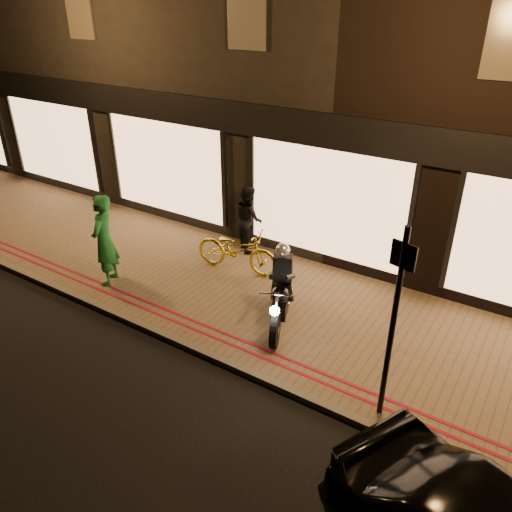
{
  "coord_description": "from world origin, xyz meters",
  "views": [
    {
      "loc": [
        4.17,
        -5.2,
        5.58
      ],
      "look_at": [
        -0.46,
        1.93,
        1.1
      ],
      "focal_mm": 35.0,
      "sensor_mm": 36.0,
      "label": 1
    }
  ],
  "objects_px": {
    "motorcycle": "(281,295)",
    "sign_post": "(394,317)",
    "bicycle_gold": "(237,250)",
    "person_green": "(104,240)"
  },
  "relations": [
    {
      "from": "motorcycle",
      "to": "sign_post",
      "type": "height_order",
      "value": "sign_post"
    },
    {
      "from": "bicycle_gold",
      "to": "sign_post",
      "type": "bearing_deg",
      "value": -127.18
    },
    {
      "from": "motorcycle",
      "to": "sign_post",
      "type": "xyz_separation_m",
      "value": [
        2.37,
        -1.14,
        1.06
      ]
    },
    {
      "from": "motorcycle",
      "to": "sign_post",
      "type": "relative_size",
      "value": 0.61
    },
    {
      "from": "motorcycle",
      "to": "bicycle_gold",
      "type": "xyz_separation_m",
      "value": [
        -1.82,
        1.21,
        -0.11
      ]
    },
    {
      "from": "bicycle_gold",
      "to": "person_green",
      "type": "height_order",
      "value": "person_green"
    },
    {
      "from": "motorcycle",
      "to": "person_green",
      "type": "xyz_separation_m",
      "value": [
        -3.81,
        -0.68,
        0.36
      ]
    },
    {
      "from": "sign_post",
      "to": "motorcycle",
      "type": "bearing_deg",
      "value": 154.34
    },
    {
      "from": "motorcycle",
      "to": "sign_post",
      "type": "bearing_deg",
      "value": -48.22
    },
    {
      "from": "motorcycle",
      "to": "bicycle_gold",
      "type": "height_order",
      "value": "motorcycle"
    }
  ]
}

